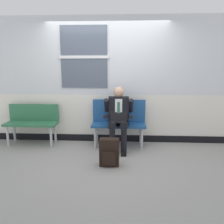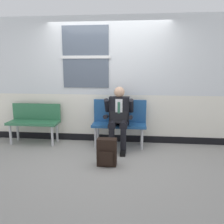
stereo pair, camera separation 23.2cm
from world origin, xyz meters
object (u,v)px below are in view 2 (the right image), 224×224
at_px(bench_empty, 35,120).
at_px(backpack, 107,153).
at_px(bench_with_person, 119,120).
at_px(person_seated, 119,117).

relative_size(bench_empty, backpack, 2.31).
bearing_deg(backpack, bench_empty, 148.17).
distance_m(bench_empty, backpack, 2.00).
relative_size(bench_with_person, bench_empty, 1.02).
bearing_deg(backpack, bench_with_person, 83.24).
height_order(bench_empty, person_seated, person_seated).
height_order(bench_with_person, person_seated, person_seated).
bearing_deg(bench_empty, bench_with_person, 0.38).
distance_m(bench_with_person, bench_empty, 1.81).
xyz_separation_m(bench_with_person, person_seated, (0.00, -0.20, 0.11)).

